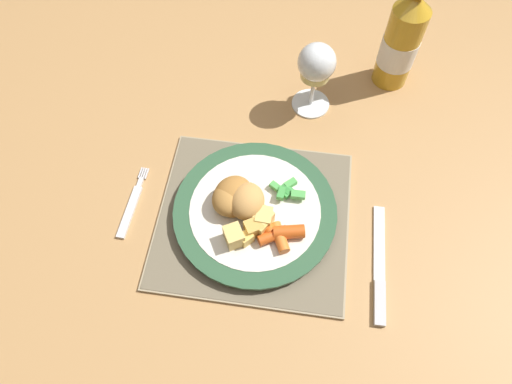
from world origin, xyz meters
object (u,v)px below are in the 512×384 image
dinner_plate (255,212)px  wine_glass (316,66)px  dining_table (277,150)px  fork (132,207)px  table_knife (379,273)px  bottle (402,40)px

dinner_plate → wine_glass: size_ratio=1.87×
dining_table → dinner_plate: dinner_plate is taller
fork → table_knife: 0.42m
dining_table → wine_glass: size_ratio=10.50×
dinner_plate → fork: (-0.21, -0.01, -0.01)m
fork → bottle: bottle is taller
bottle → dining_table: bearing=-143.2°
wine_glass → bottle: bearing=30.9°
dining_table → wine_glass: (0.06, 0.06, 0.18)m
dinner_plate → fork: size_ratio=1.94×
dining_table → table_knife: bearing=-54.5°
fork → table_knife: table_knife is taller
dining_table → bottle: bottle is taller
fork → table_knife: bearing=-8.3°
dining_table → dinner_plate: bearing=-95.1°
bottle → wine_glass: bearing=-149.1°
table_knife → fork: bearing=171.7°
fork → bottle: size_ratio=0.51×
dining_table → table_knife: (0.19, -0.27, 0.08)m
dining_table → dinner_plate: 0.22m
table_knife → dinner_plate: bearing=160.5°
bottle → fork: bearing=-140.3°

